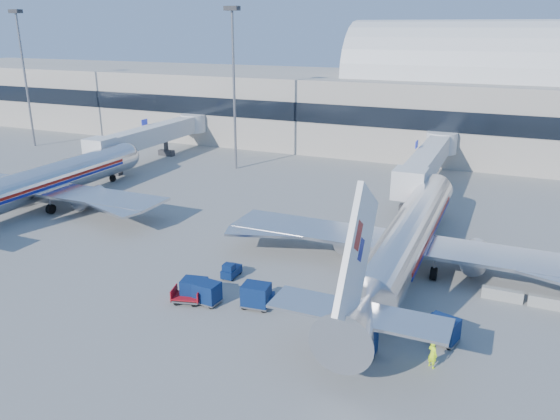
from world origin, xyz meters
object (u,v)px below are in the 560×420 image
at_px(cart_train_a, 256,295).
at_px(cart_solo_near, 364,344).
at_px(tug_lead, 260,296).
at_px(ramp_worker, 433,354).
at_px(cart_train_c, 194,289).
at_px(mast_west, 233,66).
at_px(airliner_main, 407,238).
at_px(airliner_mid, 38,184).
at_px(tug_right, 440,328).
at_px(jetbridge_mid, 157,134).
at_px(jetbridge_near, 429,159).
at_px(cart_solo_far, 443,330).
at_px(barrier_mid, 550,303).
at_px(tug_left, 231,270).
at_px(cart_train_b, 207,292).
at_px(mast_far_west, 22,59).
at_px(barrier_near, 502,295).
at_px(cart_open_red, 188,298).

bearing_deg(cart_train_a, cart_solo_near, -24.09).
xyz_separation_m(tug_lead, ramp_worker, (13.28, -3.12, 0.30)).
bearing_deg(cart_train_c, mast_west, 102.30).
height_order(airliner_main, airliner_mid, same).
bearing_deg(tug_right, jetbridge_mid, 160.37).
relative_size(jetbridge_near, cart_solo_far, 11.77).
bearing_deg(cart_solo_far, jetbridge_mid, 159.71).
height_order(barrier_mid, tug_lead, tug_lead).
bearing_deg(tug_right, tug_left, -171.38).
bearing_deg(tug_left, cart_solo_far, -100.42).
relative_size(cart_train_a, cart_train_b, 1.10).
relative_size(jetbridge_mid, mast_far_west, 1.22).
bearing_deg(barrier_mid, cart_solo_near, -134.00).
distance_m(barrier_mid, cart_solo_far, 10.36).
xyz_separation_m(mast_far_west, cart_train_c, (56.30, -37.43, -13.87)).
distance_m(mast_west, cart_train_c, 43.12).
bearing_deg(barrier_near, tug_right, -116.49).
height_order(jetbridge_near, ramp_worker, jetbridge_near).
xyz_separation_m(cart_train_c, ramp_worker, (18.13, -1.65, -0.01)).
distance_m(mast_west, ramp_worker, 53.90).
xyz_separation_m(airliner_mid, cart_solo_near, (42.20, -14.00, -2.14)).
height_order(jetbridge_mid, barrier_mid, jetbridge_mid).
bearing_deg(cart_train_c, airliner_main, 29.84).
relative_size(jetbridge_mid, tug_left, 13.36).
distance_m(mast_far_west, tug_right, 83.52).
bearing_deg(airliner_mid, mast_west, 64.79).
xyz_separation_m(mast_west, barrier_near, (38.00, -28.00, -14.34)).
bearing_deg(cart_train_a, tug_lead, 85.87).
relative_size(jetbridge_mid, barrier_mid, 9.17).
distance_m(jetbridge_near, cart_train_c, 39.99).
bearing_deg(airliner_main, cart_train_c, -138.93).
bearing_deg(barrier_mid, cart_train_b, -158.14).
distance_m(cart_train_b, ramp_worker, 17.00).
bearing_deg(cart_solo_far, barrier_near, 83.46).
xyz_separation_m(airliner_main, jetbridge_near, (-2.40, 26.30, 1.00)).
relative_size(airliner_main, jetbridge_near, 1.35).
height_order(airliner_mid, barrier_mid, airliner_mid).
bearing_deg(mast_far_west, barrier_mid, -19.00).
relative_size(mast_west, barrier_near, 7.53).
bearing_deg(cart_solo_near, jetbridge_mid, 139.04).
xyz_separation_m(cart_solo_near, ramp_worker, (4.22, 0.41, 0.13)).
height_order(tug_right, ramp_worker, ramp_worker).
height_order(barrier_near, cart_solo_near, cart_solo_near).
bearing_deg(cart_open_red, airliner_main, 27.88).
height_order(airliner_main, mast_far_west, mast_far_west).
xyz_separation_m(mast_far_west, barrier_near, (78.00, -28.00, -14.34)).
relative_size(cart_train_c, cart_solo_near, 1.30).
distance_m(tug_right, tug_left, 17.57).
bearing_deg(cart_solo_near, cart_open_red, 175.36).
distance_m(airliner_main, cart_train_c, 18.29).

